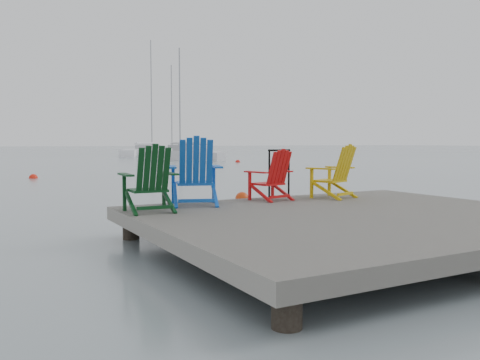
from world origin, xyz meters
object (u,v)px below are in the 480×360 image
sailboat_mid (150,153)px  sailboat_far (176,152)px  chair_yellow (335,172)px  buoy_c (238,162)px  chair_blue (195,172)px  buoy_b (33,178)px  chair_green (150,179)px  sailboat_near (184,156)px  handrail (279,168)px  chair_red (272,175)px  buoy_a (242,199)px  buoy_d (155,159)px

sailboat_mid → sailboat_far: size_ratio=1.19×
chair_yellow → buoy_c: (12.56, 26.98, -0.99)m
chair_blue → buoy_b: (-0.69, 15.56, -1.05)m
chair_green → buoy_c: chair_green is taller
chair_green → sailboat_near: (14.29, 33.45, -0.64)m
chair_green → sailboat_mid: 50.99m
handrail → sailboat_near: sailboat_near is taller
sailboat_near → sailboat_far: size_ratio=0.88×
chair_red → buoy_b: (-2.19, 15.54, -0.95)m
chair_yellow → sailboat_mid: sailboat_mid is taller
sailboat_mid → buoy_c: sailboat_mid is taller
chair_blue → chair_red: bearing=20.0°
sailboat_far → chair_blue: bearing=-171.5°
buoy_b → handrail: bearing=-80.1°
sailboat_mid → buoy_a: size_ratio=36.21×
chair_red → sailboat_near: 35.08m
chair_green → chair_yellow: size_ratio=1.01×
chair_blue → buoy_a: size_ratio=2.97×
chair_red → buoy_b: chair_red is taller
handrail → chair_green: bearing=-162.3°
chair_blue → chair_yellow: chair_blue is taller
handrail → chair_blue: chair_blue is taller
chair_green → buoy_c: bearing=62.1°
chair_green → buoy_b: (0.22, 15.98, -0.99)m
sailboat_near → buoy_d: size_ratio=26.44×
handrail → buoy_a: (1.38, 3.95, -1.04)m
chair_yellow → sailboat_mid: bearing=56.1°
chair_red → sailboat_far: (18.23, 50.99, -0.59)m
chair_red → sailboat_near: bearing=59.4°
chair_yellow → handrail: bearing=118.6°
chair_green → buoy_b: bearing=92.1°
sailboat_far → buoy_d: bearing=-179.1°
chair_yellow → buoy_a: bearing=63.5°
chair_blue → buoy_c: bearing=79.5°
sailboat_far → handrail: bearing=-169.7°
buoy_b → buoy_a: bearing=-70.2°
sailboat_near → buoy_c: (1.90, -6.26, -0.36)m
handrail → chair_yellow: (0.78, -0.71, -0.06)m
sailboat_mid → buoy_d: size_ratio=35.74×
chair_red → sailboat_mid: size_ratio=0.07×
chair_blue → buoy_b: size_ratio=2.97×
buoy_c → buoy_b: bearing=-145.0°
buoy_a → chair_yellow: bearing=-97.4°
chair_yellow → buoy_c: bearing=45.9°
handrail → chair_red: size_ratio=1.01×
chair_red → buoy_b: 15.72m
sailboat_near → sailboat_far: bearing=42.1°
sailboat_near → sailboat_mid: bearing=53.8°
handrail → buoy_c: size_ratio=2.42×
chair_red → chair_yellow: chair_yellow is taller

